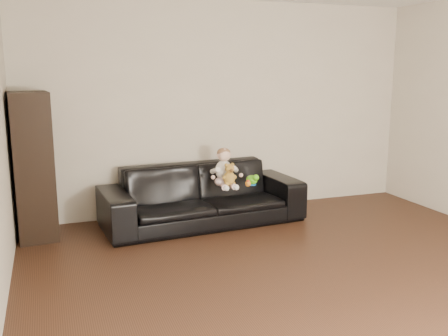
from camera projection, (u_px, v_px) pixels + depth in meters
name	position (u px, v px, depth m)	size (l,w,h in m)	color
floor	(342.00, 298.00, 3.95)	(5.50, 5.50, 0.00)	#3A2114
wall_back	(225.00, 108.00, 6.23)	(5.00, 5.00, 0.00)	beige
sofa	(202.00, 195.00, 5.81)	(2.31, 0.90, 0.67)	black
cabinet	(33.00, 167.00, 5.22)	(0.39, 0.53, 1.55)	black
shelf_item	(32.00, 133.00, 5.15)	(0.18, 0.25, 0.28)	silver
baby	(224.00, 170.00, 5.71)	(0.33, 0.40, 0.45)	silver
teddy_bear	(229.00, 175.00, 5.59)	(0.15, 0.16, 0.25)	#A67D2F
toy_green	(252.00, 180.00, 5.86)	(0.13, 0.16, 0.11)	#57CD18
toy_rattle	(248.00, 184.00, 5.75)	(0.07, 0.07, 0.07)	orange
toy_blue_disc	(251.00, 184.00, 5.84)	(0.11, 0.11, 0.02)	blue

